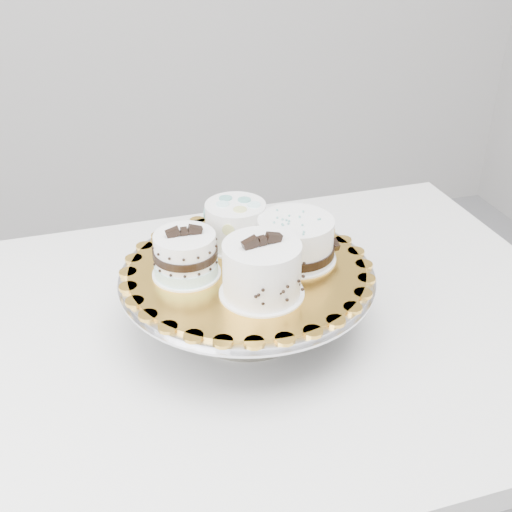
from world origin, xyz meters
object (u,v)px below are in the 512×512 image
object	(u,v)px
cake_board	(247,269)
cake_banded	(186,256)
cake_ribbon	(296,240)
cake_stand	(247,288)
cake_swirl	(262,271)
cake_dots	(236,224)
table	(225,363)

from	to	relation	value
cake_board	cake_banded	distance (m)	0.10
cake_ribbon	cake_stand	bearing A→B (deg)	177.89
cake_board	cake_swirl	xyz separation A→B (m)	(0.00, -0.08, 0.04)
cake_stand	cake_ribbon	bearing A→B (deg)	4.06
cake_banded	cake_dots	world-z (taller)	cake_banded
table	cake_ribbon	size ratio (longest dim) A/B	9.05
cake_dots	cake_ribbon	xyz separation A→B (m)	(0.08, -0.07, -0.00)
cake_stand	cake_dots	xyz separation A→B (m)	(0.00, 0.08, 0.08)
cake_stand	cake_board	distance (m)	0.04
cake_dots	table	bearing A→B (deg)	-116.90
cake_board	cake_dots	size ratio (longest dim) A/B	3.06
cake_banded	table	bearing A→B (deg)	1.79
cake_banded	cake_ribbon	distance (m)	0.17
cake_board	cake_dots	bearing A→B (deg)	87.88
cake_banded	cake_ribbon	world-z (taller)	cake_banded
table	cake_board	xyz separation A→B (m)	(0.04, -0.01, 0.19)
cake_board	cake_banded	size ratio (longest dim) A/B	3.51
table	cake_banded	distance (m)	0.23
cake_board	cake_swirl	distance (m)	0.09
cake_stand	cake_ribbon	world-z (taller)	cake_ribbon
cake_banded	cake_dots	size ratio (longest dim) A/B	0.87
cake_board	cake_swirl	size ratio (longest dim) A/B	2.83
cake_stand	cake_ribbon	size ratio (longest dim) A/B	2.89
table	cake_board	bearing A→B (deg)	-12.46
table	cake_swirl	xyz separation A→B (m)	(0.04, -0.08, 0.23)
cake_board	cake_ribbon	xyz separation A→B (m)	(0.08, 0.01, 0.03)
cake_dots	cake_ribbon	world-z (taller)	cake_dots
cake_swirl	cake_stand	bearing A→B (deg)	80.74
cake_stand	cake_dots	bearing A→B (deg)	87.88
cake_swirl	cake_board	bearing A→B (deg)	80.74
table	cake_stand	world-z (taller)	cake_stand
cake_stand	cake_board	world-z (taller)	cake_board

